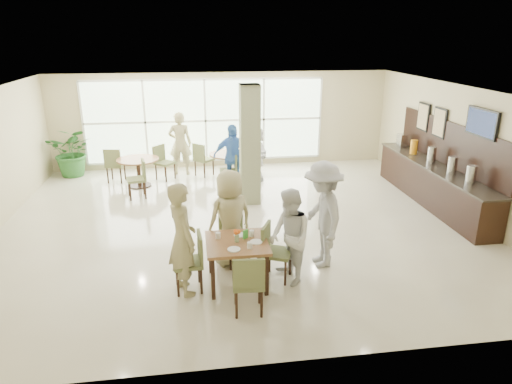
{
  "coord_description": "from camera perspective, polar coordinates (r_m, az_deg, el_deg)",
  "views": [
    {
      "loc": [
        -0.93,
        -9.07,
        3.9
      ],
      "look_at": [
        0.2,
        -1.2,
        1.1
      ],
      "focal_mm": 32.0,
      "sensor_mm": 36.0,
      "label": 1
    }
  ],
  "objects": [
    {
      "name": "ground",
      "position": [
        9.91,
        -2.14,
        -3.77
      ],
      "size": [
        10.0,
        10.0,
        0.0
      ],
      "primitive_type": "plane",
      "color": "beige",
      "rests_on": "ground"
    },
    {
      "name": "room_shell",
      "position": [
        9.38,
        -2.27,
        5.84
      ],
      "size": [
        10.0,
        10.0,
        10.0
      ],
      "color": "white",
      "rests_on": "ground"
    },
    {
      "name": "window_bank",
      "position": [
        13.76,
        -6.33,
        8.83
      ],
      "size": [
        7.0,
        0.04,
        7.0
      ],
      "color": "silver",
      "rests_on": "ground"
    },
    {
      "name": "column",
      "position": [
        10.65,
        -0.78,
        5.83
      ],
      "size": [
        0.45,
        0.45,
        2.8
      ],
      "primitive_type": "cube",
      "color": "#6E7551",
      "rests_on": "ground"
    },
    {
      "name": "main_table",
      "position": [
        7.33,
        -2.39,
        -6.86
      ],
      "size": [
        0.98,
        0.98,
        0.75
      ],
      "color": "brown",
      "rests_on": "ground"
    },
    {
      "name": "round_table_left",
      "position": [
        12.43,
        -14.51,
        3.25
      ],
      "size": [
        1.09,
        1.09,
        0.75
      ],
      "color": "brown",
      "rests_on": "ground"
    },
    {
      "name": "round_table_right",
      "position": [
        12.6,
        -3.4,
        4.05
      ],
      "size": [
        1.08,
        1.08,
        0.75
      ],
      "color": "brown",
      "rests_on": "ground"
    },
    {
      "name": "chairs_main_table",
      "position": [
        7.38,
        -2.33,
        -8.25
      ],
      "size": [
        2.0,
        2.01,
        0.95
      ],
      "color": "#555C32",
      "rests_on": "ground"
    },
    {
      "name": "chairs_table_left",
      "position": [
        12.47,
        -14.41,
        2.85
      ],
      "size": [
        1.9,
        2.0,
        0.95
      ],
      "color": "#555C32",
      "rests_on": "ground"
    },
    {
      "name": "chairs_table_right",
      "position": [
        12.68,
        -3.52,
        3.71
      ],
      "size": [
        1.99,
        1.81,
        0.95
      ],
      "color": "#555C32",
      "rests_on": "ground"
    },
    {
      "name": "tabletop_clutter",
      "position": [
        7.27,
        -1.97,
        -5.76
      ],
      "size": [
        0.73,
        0.71,
        0.21
      ],
      "color": "white",
      "rests_on": "main_table"
    },
    {
      "name": "buffet_counter",
      "position": [
        11.6,
        21.29,
        1.28
      ],
      "size": [
        0.64,
        4.7,
        1.95
      ],
      "color": "black",
      "rests_on": "ground"
    },
    {
      "name": "wall_tv",
      "position": [
        10.45,
        26.4,
        7.77
      ],
      "size": [
        0.06,
        1.0,
        0.58
      ],
      "color": "black",
      "rests_on": "ground"
    },
    {
      "name": "framed_art_a",
      "position": [
        11.84,
        21.97,
        8.04
      ],
      "size": [
        0.05,
        0.55,
        0.7
      ],
      "color": "black",
      "rests_on": "ground"
    },
    {
      "name": "framed_art_b",
      "position": [
        12.52,
        20.19,
        8.82
      ],
      "size": [
        0.05,
        0.55,
        0.7
      ],
      "color": "black",
      "rests_on": "ground"
    },
    {
      "name": "potted_plant",
      "position": [
        13.89,
        -21.93,
        4.7
      ],
      "size": [
        1.46,
        1.46,
        1.41
      ],
      "primitive_type": "imported",
      "rotation": [
        0.0,
        0.0,
        -0.16
      ],
      "color": "#296327",
      "rests_on": "ground"
    },
    {
      "name": "teen_left",
      "position": [
        7.1,
        -9.2,
        -5.81
      ],
      "size": [
        0.64,
        0.77,
        1.81
      ],
      "primitive_type": "imported",
      "rotation": [
        0.0,
        0.0,
        1.95
      ],
      "color": "tan",
      "rests_on": "ground"
    },
    {
      "name": "teen_far",
      "position": [
        7.9,
        -3.24,
        -3.27
      ],
      "size": [
        0.95,
        0.76,
        1.72
      ],
      "primitive_type": "imported",
      "rotation": [
        0.0,
        0.0,
        3.56
      ],
      "color": "tan",
      "rests_on": "ground"
    },
    {
      "name": "teen_right",
      "position": [
        7.35,
        4.24,
        -5.66
      ],
      "size": [
        0.75,
        0.88,
        1.59
      ],
      "primitive_type": "imported",
      "rotation": [
        0.0,
        0.0,
        -1.36
      ],
      "color": "white",
      "rests_on": "ground"
    },
    {
      "name": "teen_standing",
      "position": [
        7.9,
        8.3,
        -2.83
      ],
      "size": [
        0.74,
        1.24,
        1.88
      ],
      "primitive_type": "imported",
      "rotation": [
        0.0,
        0.0,
        -1.53
      ],
      "color": "#A9A9AC",
      "rests_on": "ground"
    },
    {
      "name": "adult_a",
      "position": [
        11.75,
        -3.0,
        4.36
      ],
      "size": [
        1.14,
        0.89,
        1.71
      ],
      "primitive_type": "imported",
      "rotation": [
        0.0,
        0.0,
        -0.37
      ],
      "color": "#4379CA",
      "rests_on": "ground"
    },
    {
      "name": "adult_b",
      "position": [
        12.51,
        -0.01,
        4.83
      ],
      "size": [
        1.05,
        1.51,
        1.5
      ],
      "primitive_type": "imported",
      "rotation": [
        0.0,
        0.0,
        -1.21
      ],
      "color": "white",
      "rests_on": "ground"
    },
    {
      "name": "adult_standing",
      "position": [
        13.18,
        -9.46,
        6.01
      ],
      "size": [
        0.7,
        0.5,
        1.81
      ],
      "primitive_type": "imported",
      "rotation": [
        0.0,
        0.0,
        3.04
      ],
      "color": "tan",
      "rests_on": "ground"
    }
  ]
}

